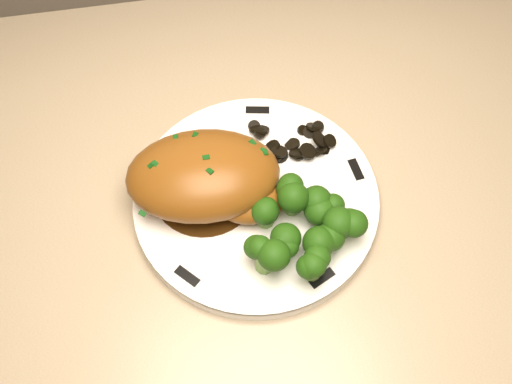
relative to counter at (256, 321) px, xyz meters
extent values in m
cube|color=#4D3423|center=(0.00, 0.00, -0.02)|extent=(2.00, 0.65, 0.86)
cube|color=tan|center=(0.00, 0.00, 0.43)|extent=(2.06, 0.68, 0.03)
cylinder|color=white|center=(0.00, -0.02, 0.45)|extent=(0.28, 0.28, 0.02)
cube|color=black|center=(0.02, 0.09, 0.46)|extent=(0.03, 0.01, 0.00)
cube|color=black|center=(-0.10, 0.04, 0.46)|extent=(0.02, 0.03, 0.00)
cube|color=black|center=(-0.08, -0.09, 0.46)|extent=(0.03, 0.03, 0.00)
cube|color=black|center=(0.05, -0.12, 0.46)|extent=(0.03, 0.02, 0.00)
cube|color=black|center=(0.11, 0.00, 0.46)|extent=(0.01, 0.03, 0.00)
cylinder|color=#371F0A|center=(-0.05, 0.00, 0.46)|extent=(0.11, 0.11, 0.00)
ellipsoid|color=brown|center=(-0.05, 0.00, 0.49)|extent=(0.16, 0.12, 0.06)
ellipsoid|color=brown|center=(-0.01, -0.03, 0.48)|extent=(0.08, 0.06, 0.03)
cube|color=#0C3C0C|center=(-0.10, 0.01, 0.52)|extent=(0.01, 0.01, 0.00)
cube|color=#0C3C0C|center=(-0.08, 0.01, 0.52)|extent=(0.01, 0.01, 0.00)
cube|color=#0C3C0C|center=(-0.06, 0.00, 0.52)|extent=(0.01, 0.01, 0.00)
cube|color=#0C3C0C|center=(-0.04, 0.00, 0.52)|extent=(0.01, 0.01, 0.00)
cube|color=#0C3C0C|center=(-0.03, 0.00, 0.52)|extent=(0.01, 0.01, 0.00)
cube|color=#0C3C0C|center=(-0.01, 0.00, 0.52)|extent=(0.01, 0.01, 0.00)
cylinder|color=black|center=(0.08, 0.05, 0.46)|extent=(0.01, 0.01, 0.01)
cylinder|color=black|center=(0.08, 0.05, 0.46)|extent=(0.02, 0.02, 0.01)
cylinder|color=black|center=(0.07, 0.06, 0.47)|extent=(0.02, 0.02, 0.01)
cylinder|color=black|center=(0.07, 0.06, 0.46)|extent=(0.02, 0.02, 0.01)
cylinder|color=black|center=(0.06, 0.06, 0.46)|extent=(0.02, 0.02, 0.01)
cylinder|color=black|center=(0.05, 0.06, 0.47)|extent=(0.01, 0.02, 0.01)
cylinder|color=black|center=(0.04, 0.06, 0.46)|extent=(0.02, 0.02, 0.01)
cylinder|color=black|center=(0.03, 0.06, 0.46)|extent=(0.02, 0.02, 0.00)
cylinder|color=black|center=(0.03, 0.06, 0.47)|extent=(0.02, 0.02, 0.01)
cylinder|color=black|center=(0.02, 0.05, 0.46)|extent=(0.02, 0.02, 0.01)
cylinder|color=black|center=(0.02, 0.05, 0.46)|extent=(0.02, 0.02, 0.01)
cylinder|color=black|center=(0.02, 0.04, 0.47)|extent=(0.02, 0.02, 0.01)
cylinder|color=black|center=(0.03, 0.04, 0.46)|extent=(0.02, 0.02, 0.01)
cylinder|color=black|center=(0.03, 0.03, 0.46)|extent=(0.03, 0.03, 0.01)
cylinder|color=black|center=(0.04, 0.03, 0.47)|extent=(0.02, 0.02, 0.01)
cylinder|color=black|center=(0.05, 0.03, 0.46)|extent=(0.02, 0.02, 0.02)
cylinder|color=black|center=(0.06, 0.03, 0.46)|extent=(0.02, 0.02, 0.01)
cylinder|color=black|center=(0.07, 0.03, 0.47)|extent=(0.03, 0.03, 0.01)
cylinder|color=black|center=(0.07, 0.04, 0.46)|extent=(0.03, 0.03, 0.01)
cylinder|color=black|center=(0.08, 0.04, 0.46)|extent=(0.03, 0.03, 0.01)
cylinder|color=#689740|center=(0.00, -0.05, 0.47)|extent=(0.02, 0.02, 0.02)
sphere|color=#123307|center=(0.00, -0.05, 0.49)|extent=(0.03, 0.03, 0.03)
cylinder|color=#689740|center=(0.03, -0.04, 0.47)|extent=(0.02, 0.02, 0.02)
sphere|color=#123307|center=(0.03, -0.04, 0.49)|extent=(0.03, 0.03, 0.03)
cylinder|color=#689740|center=(0.06, -0.05, 0.47)|extent=(0.02, 0.02, 0.02)
sphere|color=#123307|center=(0.06, -0.05, 0.49)|extent=(0.03, 0.03, 0.03)
cylinder|color=#689740|center=(0.02, -0.08, 0.47)|extent=(0.02, 0.02, 0.02)
sphere|color=#123307|center=(0.02, -0.08, 0.49)|extent=(0.03, 0.03, 0.03)
cylinder|color=#689740|center=(0.05, -0.09, 0.47)|extent=(0.02, 0.02, 0.02)
sphere|color=#123307|center=(0.05, -0.09, 0.49)|extent=(0.03, 0.03, 0.03)
cylinder|color=#689740|center=(0.08, -0.07, 0.47)|extent=(0.02, 0.02, 0.02)
sphere|color=#123307|center=(0.08, -0.07, 0.49)|extent=(0.03, 0.03, 0.03)
cylinder|color=#689740|center=(-0.01, -0.10, 0.47)|extent=(0.02, 0.02, 0.02)
sphere|color=#123307|center=(-0.01, -0.10, 0.49)|extent=(0.03, 0.03, 0.03)
cylinder|color=#689740|center=(0.04, -0.11, 0.47)|extent=(0.02, 0.02, 0.02)
sphere|color=#123307|center=(0.04, -0.11, 0.49)|extent=(0.03, 0.03, 0.03)
camera|label=1|loc=(-0.06, -0.34, 1.04)|focal=45.00mm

